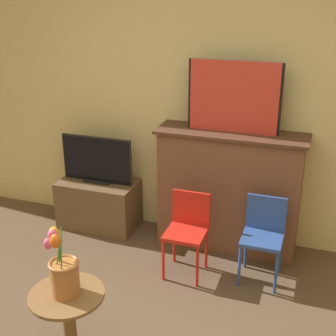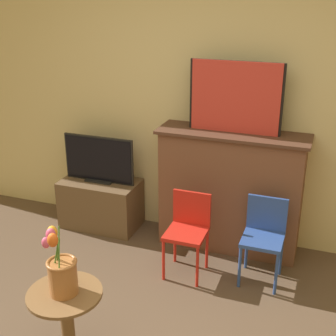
% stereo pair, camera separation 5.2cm
% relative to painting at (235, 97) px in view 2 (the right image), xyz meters
% --- Properties ---
extents(wall_back, '(8.00, 0.06, 2.70)m').
position_rel_painting_xyz_m(wall_back, '(-0.22, 0.20, -0.01)').
color(wall_back, beige).
rests_on(wall_back, ground).
extents(fireplace_mantel, '(1.26, 0.40, 1.07)m').
position_rel_painting_xyz_m(fireplace_mantel, '(0.00, -0.01, -0.81)').
color(fireplace_mantel, brown).
rests_on(fireplace_mantel, ground).
extents(painting, '(0.76, 0.03, 0.58)m').
position_rel_painting_xyz_m(painting, '(0.00, 0.00, 0.00)').
color(painting, black).
rests_on(painting, fireplace_mantel).
extents(tv_stand, '(0.74, 0.42, 0.47)m').
position_rel_painting_xyz_m(tv_stand, '(-1.24, -0.06, -1.13)').
color(tv_stand, brown).
rests_on(tv_stand, ground).
extents(tv_monitor, '(0.69, 0.12, 0.44)m').
position_rel_painting_xyz_m(tv_monitor, '(-1.24, -0.05, -0.68)').
color(tv_monitor, black).
rests_on(tv_monitor, tv_stand).
extents(chair_red, '(0.31, 0.31, 0.67)m').
position_rel_painting_xyz_m(chair_red, '(-0.22, -0.51, -0.96)').
color(chair_red, red).
rests_on(chair_red, ground).
extents(chair_blue, '(0.31, 0.31, 0.67)m').
position_rel_painting_xyz_m(chair_blue, '(0.37, -0.40, -0.96)').
color(chair_blue, '#2D4C99').
rests_on(chair_blue, ground).
extents(side_table, '(0.44, 0.44, 0.55)m').
position_rel_painting_xyz_m(side_table, '(-0.58, -1.75, -1.01)').
color(side_table, brown).
rests_on(side_table, ground).
extents(vase_tulips, '(0.20, 0.23, 0.46)m').
position_rel_painting_xyz_m(vase_tulips, '(-0.59, -1.75, -0.66)').
color(vase_tulips, '#AD6B38').
rests_on(vase_tulips, side_table).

